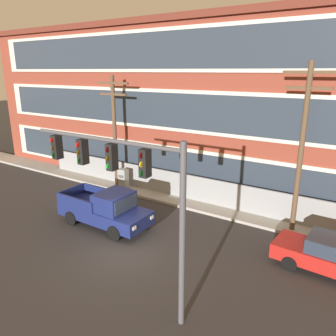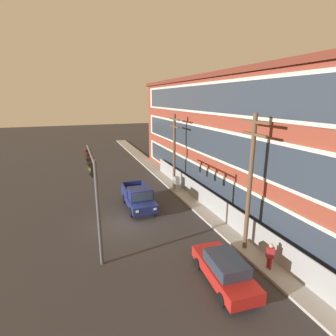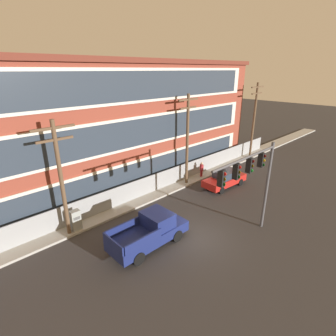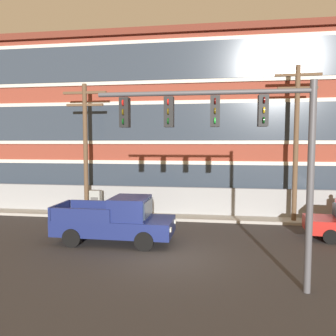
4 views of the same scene
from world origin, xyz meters
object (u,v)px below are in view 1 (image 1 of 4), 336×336
utility_pole_near_corner (114,128)px  electrical_cabinet (123,180)px  traffic_signal_mast (125,179)px  sedan_red (333,256)px  utility_pole_midblock (302,143)px  pickup_truck_navy (106,209)px

utility_pole_near_corner → electrical_cabinet: bearing=4.6°
traffic_signal_mast → sedan_red: bearing=43.8°
utility_pole_near_corner → traffic_signal_mast: bearing=-46.4°
traffic_signal_mast → electrical_cabinet: traffic_signal_mast is taller
sedan_red → utility_pole_near_corner: utility_pole_near_corner is taller
utility_pole_near_corner → utility_pole_midblock: 11.82m
traffic_signal_mast → utility_pole_near_corner: size_ratio=0.82×
pickup_truck_navy → electrical_cabinet: (-2.72, 4.60, -0.16)m
sedan_red → utility_pole_near_corner: bearing=169.0°
sedan_red → utility_pole_midblock: 5.34m
electrical_cabinet → pickup_truck_navy: bearing=-59.4°
sedan_red → electrical_cabinet: size_ratio=2.92×
traffic_signal_mast → sedan_red: (5.99, 5.74, -3.84)m
traffic_signal_mast → electrical_cabinet: bearing=131.4°
utility_pole_midblock → traffic_signal_mast: bearing=-113.5°
utility_pole_midblock → sedan_red: bearing=-52.3°
traffic_signal_mast → utility_pole_midblock: utility_pole_midblock is taller
sedan_red → pickup_truck_navy: bearing=-170.4°
electrical_cabinet → utility_pole_midblock: bearing=0.5°
pickup_truck_navy → utility_pole_midblock: (8.55, 4.70, 3.74)m
pickup_truck_navy → utility_pole_midblock: bearing=28.8°
utility_pole_near_corner → pickup_truck_navy: bearing=-54.3°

